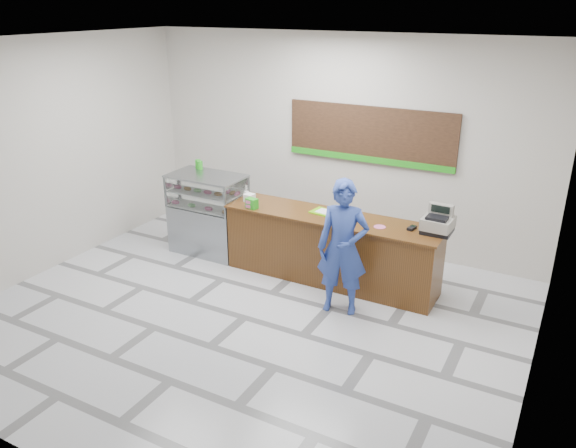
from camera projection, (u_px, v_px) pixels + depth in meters
The scene contains 16 objects.
floor at pixel (244, 317), 7.49m from camera, with size 7.00×7.00×0.00m, color silver.
back_wall at pixel (339, 142), 9.29m from camera, with size 7.00×7.00×0.00m, color beige.
ceiling at pixel (235, 43), 6.19m from camera, with size 7.00×7.00×0.00m, color silver.
sales_counter at pixel (331, 248), 8.32m from camera, with size 3.26×0.76×1.03m.
display_case at pixel (208, 213), 9.24m from camera, with size 1.22×0.72×1.33m.
menu_board at pixel (370, 136), 8.94m from camera, with size 2.80×0.06×0.90m.
cash_register at pixel (438, 223), 7.52m from camera, with size 0.40×0.42×0.37m.
card_terminal at pixel (412, 228), 7.65m from camera, with size 0.08×0.16×0.04m, color black.
serving_tray at pixel (325, 212), 8.25m from camera, with size 0.42×0.33×0.02m.
napkin_box at pixel (249, 198), 8.70m from camera, with size 0.14×0.14×0.12m, color white.
straw_cup at pixel (247, 195), 8.82m from camera, with size 0.08×0.08×0.12m, color silver.
promo_box at pixel (252, 203), 8.41m from camera, with size 0.17×0.12×0.15m, color #229A1A.
donut_decal at pixel (380, 227), 7.74m from camera, with size 0.17×0.17×0.00m, color #D25B8E.
green_cup_left at pixel (198, 164), 9.35m from camera, with size 0.09×0.09×0.14m, color #229A1A.
green_cup_right at pixel (200, 165), 9.29m from camera, with size 0.09×0.09×0.14m, color #229A1A.
customer at pixel (343, 248), 7.35m from camera, with size 0.67×0.44×1.85m, color #2B4296.
Camera 1 is at (3.61, -5.43, 3.93)m, focal length 35.00 mm.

